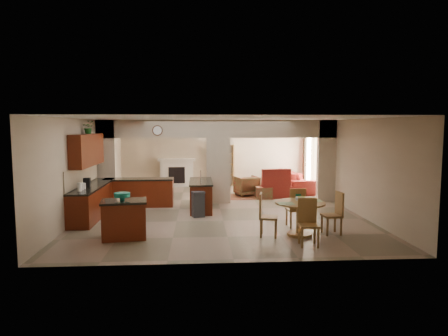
{
  "coord_description": "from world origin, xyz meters",
  "views": [
    {
      "loc": [
        -0.68,
        -12.34,
        2.59
      ],
      "look_at": [
        0.14,
        0.3,
        1.26
      ],
      "focal_mm": 32.0,
      "sensor_mm": 36.0,
      "label": 1
    }
  ],
  "objects": [
    {
      "name": "partition_right_pier",
      "position": [
        3.7,
        1.0,
        1.4
      ],
      "size": [
        0.6,
        0.25,
        2.8
      ],
      "primitive_type": "cube",
      "color": "tan",
      "rests_on": "floor"
    },
    {
      "name": "peninsula",
      "position": [
        -0.6,
        -0.11,
        0.46
      ],
      "size": [
        0.7,
        1.85,
        0.91
      ],
      "color": "#461908",
      "rests_on": "floor"
    },
    {
      "name": "ceiling",
      "position": [
        0.0,
        0.0,
        2.8
      ],
      "size": [
        10.0,
        10.0,
        0.0
      ],
      "primitive_type": "plane",
      "rotation": [
        3.14,
        0.0,
        0.0
      ],
      "color": "white",
      "rests_on": "wall_back"
    },
    {
      "name": "chair_north",
      "position": [
        1.82,
        -2.44,
        0.55
      ],
      "size": [
        0.46,
        0.46,
        1.02
      ],
      "rotation": [
        0.0,
        0.0,
        3.23
      ],
      "color": "olive",
      "rests_on": "floor"
    },
    {
      "name": "drape_a_left",
      "position": [
        3.93,
        1.7,
        1.2
      ],
      "size": [
        0.1,
        0.28,
        2.3
      ],
      "primitive_type": "cube",
      "color": "#43201B",
      "rests_on": "wall_right"
    },
    {
      "name": "wall_left",
      "position": [
        -4.0,
        0.0,
        1.4
      ],
      "size": [
        0.0,
        10.0,
        10.0
      ],
      "primitive_type": "plane",
      "rotation": [
        1.57,
        0.0,
        1.57
      ],
      "color": "tan",
      "rests_on": "floor"
    },
    {
      "name": "teal_bowl",
      "position": [
        -2.43,
        -3.12,
        0.98
      ],
      "size": [
        0.37,
        0.37,
        0.17
      ],
      "primitive_type": "cylinder",
      "color": "#13876F",
      "rests_on": "kitchen_island"
    },
    {
      "name": "drape_b_right",
      "position": [
        3.93,
        4.6,
        1.2
      ],
      "size": [
        0.1,
        0.28,
        2.3
      ],
      "primitive_type": "cube",
      "color": "#43201B",
      "rests_on": "wall_right"
    },
    {
      "name": "partition_center_pier",
      "position": [
        0.0,
        1.0,
        1.1
      ],
      "size": [
        0.8,
        0.25,
        2.2
      ],
      "primitive_type": "cube",
      "color": "tan",
      "rests_on": "floor"
    },
    {
      "name": "drape_b_left",
      "position": [
        3.93,
        3.4,
        1.2
      ],
      "size": [
        0.1,
        0.28,
        2.3
      ],
      "primitive_type": "cube",
      "color": "#43201B",
      "rests_on": "wall_right"
    },
    {
      "name": "window_b",
      "position": [
        3.97,
        4.0,
        1.2
      ],
      "size": [
        0.02,
        0.9,
        1.9
      ],
      "primitive_type": "cube",
      "color": "white",
      "rests_on": "wall_right"
    },
    {
      "name": "fireplace",
      "position": [
        -1.6,
        4.83,
        0.61
      ],
      "size": [
        1.6,
        0.35,
        1.2
      ],
      "color": "beige",
      "rests_on": "floor"
    },
    {
      "name": "wall_back",
      "position": [
        0.0,
        5.0,
        1.4
      ],
      "size": [
        8.0,
        0.0,
        8.0
      ],
      "primitive_type": "plane",
      "rotation": [
        1.57,
        0.0,
        0.0
      ],
      "color": "tan",
      "rests_on": "floor"
    },
    {
      "name": "wall_right",
      "position": [
        4.0,
        0.0,
        1.4
      ],
      "size": [
        0.0,
        10.0,
        10.0
      ],
      "primitive_type": "plane",
      "rotation": [
        1.57,
        0.0,
        -1.57
      ],
      "color": "tan",
      "rests_on": "floor"
    },
    {
      "name": "ceiling_fan",
      "position": [
        1.5,
        3.0,
        2.56
      ],
      "size": [
        1.0,
        1.0,
        0.1
      ],
      "primitive_type": "cylinder",
      "color": "white",
      "rests_on": "ceiling"
    },
    {
      "name": "chair_south",
      "position": [
        1.71,
        -3.95,
        0.55
      ],
      "size": [
        0.45,
        0.45,
        1.02
      ],
      "rotation": [
        0.0,
        0.0,
        -0.06
      ],
      "color": "olive",
      "rests_on": "floor"
    },
    {
      "name": "armchair",
      "position": [
        1.13,
        2.32,
        0.37
      ],
      "size": [
        0.98,
        1.0,
        0.74
      ],
      "primitive_type": "imported",
      "rotation": [
        0.0,
        0.0,
        3.41
      ],
      "color": "maroon",
      "rests_on": "floor"
    },
    {
      "name": "shelving_unit",
      "position": [
        0.35,
        4.82,
        0.9
      ],
      "size": [
        1.0,
        0.32,
        1.8
      ],
      "primitive_type": "cube",
      "color": "olive",
      "rests_on": "floor"
    },
    {
      "name": "rug",
      "position": [
        1.2,
        2.1,
        0.01
      ],
      "size": [
        1.6,
        1.3,
        0.01
      ],
      "primitive_type": "cube",
      "color": "brown",
      "rests_on": "floor"
    },
    {
      "name": "kitchen_island",
      "position": [
        -2.4,
        -3.15,
        0.45
      ],
      "size": [
        1.12,
        0.87,
        0.89
      ],
      "rotation": [
        0.0,
        0.0,
        0.14
      ],
      "color": "#461908",
      "rests_on": "floor"
    },
    {
      "name": "wall_front",
      "position": [
        0.0,
        -5.0,
        1.4
      ],
      "size": [
        8.0,
        0.0,
        8.0
      ],
      "primitive_type": "plane",
      "rotation": [
        -1.57,
        0.0,
        0.0
      ],
      "color": "tan",
      "rests_on": "floor"
    },
    {
      "name": "chaise",
      "position": [
        2.11,
        2.01,
        0.21
      ],
      "size": [
        1.2,
        1.04,
        0.43
      ],
      "primitive_type": "cube",
      "rotation": [
        0.0,
        0.0,
        0.17
      ],
      "color": "maroon",
      "rests_on": "floor"
    },
    {
      "name": "floor",
      "position": [
        0.0,
        0.0,
        0.0
      ],
      "size": [
        10.0,
        10.0,
        0.0
      ],
      "primitive_type": "plane",
      "color": "#836E5B",
      "rests_on": "ground"
    },
    {
      "name": "plant",
      "position": [
        -3.82,
        -0.59,
        2.56
      ],
      "size": [
        0.39,
        0.36,
        0.37
      ],
      "primitive_type": "imported",
      "rotation": [
        0.0,
        0.0,
        0.23
      ],
      "color": "#155116",
      "rests_on": "upper_cabinets"
    },
    {
      "name": "upper_cabinets",
      "position": [
        -3.82,
        -0.8,
        1.92
      ],
      "size": [
        0.35,
        2.4,
        0.9
      ],
      "primitive_type": "cube",
      "color": "#461908",
      "rests_on": "wall_left"
    },
    {
      "name": "trash_can",
      "position": [
        -0.69,
        -1.08,
        0.34
      ],
      "size": [
        0.39,
        0.35,
        0.68
      ],
      "primitive_type": "cube",
      "rotation": [
        0.0,
        0.0,
        0.29
      ],
      "color": "#2F2F31",
      "rests_on": "floor"
    },
    {
      "name": "wall_clock",
      "position": [
        -2.0,
        0.85,
        2.45
      ],
      "size": [
        0.34,
        0.03,
        0.34
      ],
      "primitive_type": "cylinder",
      "rotation": [
        1.57,
        0.0,
        0.0
      ],
      "color": "#4B2B19",
      "rests_on": "partition_header"
    },
    {
      "name": "dining_table",
      "position": [
        1.72,
        -3.19,
        0.53
      ],
      "size": [
        1.18,
        1.18,
        0.8
      ],
      "color": "olive",
      "rests_on": "floor"
    },
    {
      "name": "sofa",
      "position": [
        3.3,
        3.41,
        0.4
      ],
      "size": [
        2.78,
        1.14,
        0.81
      ],
      "primitive_type": "imported",
      "rotation": [
        0.0,
        0.0,
        1.59
      ],
      "color": "maroon",
      "rests_on": "floor"
    },
    {
      "name": "partition_header",
      "position": [
        0.0,
        1.0,
        2.5
      ],
      "size": [
        8.0,
        0.25,
        0.6
      ],
      "primitive_type": "cube",
      "color": "tan",
      "rests_on": "partition_center_pier"
    },
    {
      "name": "window_a",
      "position": [
        3.97,
        2.3,
        1.2
      ],
      "size": [
        0.02,
        0.9,
        1.9
      ],
      "primitive_type": "cube",
      "color": "white",
      "rests_on": "wall_right"
    },
    {
      "name": "fruit_bowl",
      "position": [
        1.74,
        -3.21,
        0.87
      ],
      "size": [
        0.27,
        0.27,
        0.14
      ],
      "primitive_type": "cylinder",
      "color": "#78B526",
      "rests_on": "dining_table"
    },
    {
      "name": "partition_left_pier",
      "position": [
        -3.7,
        1.0,
        1.4
      ],
      "size": [
        0.6,
        0.25,
        2.8
      ],
      "primitive_type": "cube",
      "color": "tan",
      "rests_on": "floor"
    },
    {
      "name": "drape_a_right",
      "position": [
        3.93,
        2.9,
        1.2
      ],
      "size": [
        0.1,
        0.28,
        2.3
      ],
      "primitive_type": "cube",
      "color": "#43201B",
      "rests_on": "wall_right"
    },
    {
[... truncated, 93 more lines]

